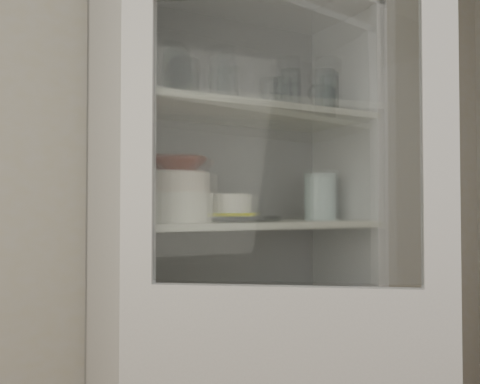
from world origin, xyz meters
TOP-DOWN VIEW (x-y plane):
  - wall_back at (0.00, 1.50)m, footprint 3.60×0.02m
  - pantry_cabinet at (0.20, 1.34)m, footprint 1.00×0.45m
  - cupboard_door at (0.06, 0.78)m, footprint 0.75×0.57m
  - tumbler_0 at (-0.11, 1.15)m, footprint 0.09×0.09m
  - tumbler_1 at (0.09, 1.16)m, footprint 0.08×0.08m
  - tumbler_2 at (-0.09, 1.15)m, footprint 0.09×0.09m
  - tumbler_3 at (0.06, 1.15)m, footprint 0.08×0.08m
  - tumbler_4 at (0.48, 1.13)m, footprint 0.10×0.10m
  - tumbler_5 at (0.49, 1.12)m, footprint 0.08×0.08m
  - tumbler_6 at (0.51, 1.15)m, footprint 0.09×0.09m
  - tumbler_7 at (-0.21, 1.27)m, footprint 0.08×0.08m
  - tumbler_8 at (-0.04, 1.27)m, footprint 0.08×0.08m
  - tumbler_9 at (-0.02, 1.24)m, footprint 0.09×0.09m
  - tumbler_10 at (0.34, 1.30)m, footprint 0.07×0.07m
  - tumbler_11 at (0.39, 1.28)m, footprint 0.08×0.08m
  - goblet_0 at (0.04, 1.36)m, footprint 0.07×0.07m
  - goblet_1 at (0.15, 1.35)m, footprint 0.08×0.08m
  - goblet_2 at (0.43, 1.37)m, footprint 0.08×0.08m
  - goblet_3 at (0.61, 1.36)m, footprint 0.08×0.08m
  - plate_stack_front at (-0.06, 1.23)m, footprint 0.24×0.24m
  - plate_stack_back at (-0.11, 1.41)m, footprint 0.21×0.21m
  - cream_bowl at (-0.06, 1.23)m, footprint 0.27×0.27m
  - terracotta_bowl at (-0.06, 1.23)m, footprint 0.26×0.26m
  - glass_platter at (0.16, 1.26)m, footprint 0.43×0.43m
  - yellow_trivet at (0.16, 1.26)m, footprint 0.20×0.20m
  - white_ramekin at (0.16, 1.26)m, footprint 0.19×0.19m
  - grey_bowl_stack at (0.54, 1.25)m, footprint 0.12×0.12m
  - mug_blue at (0.60, 1.21)m, footprint 0.15×0.15m
  - mug_teal at (0.39, 1.32)m, footprint 0.11×0.11m
  - mug_white at (0.52, 1.14)m, footprint 0.12×0.12m
  - teal_jar at (0.37, 1.32)m, footprint 0.09×0.09m
  - measuring_cups at (-0.14, 1.17)m, footprint 0.11×0.11m
  - white_canister at (-0.01, 1.32)m, footprint 0.13×0.13m
  - tumbler_12 at (-0.07, 1.23)m, footprint 0.06×0.06m
  - tumbler_13 at (0.35, 1.17)m, footprint 0.07×0.07m

SIDE VIEW (x-z plane):
  - cupboard_door at x=0.06m, z-range -0.13..1.87m
  - measuring_cups at x=-0.14m, z-range 0.86..0.90m
  - mug_blue at x=0.60m, z-range 0.86..0.95m
  - mug_white at x=0.52m, z-range 0.86..0.96m
  - mug_teal at x=0.39m, z-range 0.86..0.96m
  - teal_jar at x=0.37m, z-range 0.86..0.97m
  - white_canister at x=-0.01m, z-range 0.86..0.99m
  - pantry_cabinet at x=0.20m, z-range -0.11..1.99m
  - glass_platter at x=0.16m, z-range 1.26..1.28m
  - yellow_trivet at x=0.16m, z-range 1.28..1.29m
  - wall_back at x=0.00m, z-range 0.00..2.60m
  - plate_stack_front at x=-0.06m, z-range 1.26..1.36m
  - plate_stack_back at x=-0.11m, z-range 1.26..1.36m
  - white_ramekin at x=0.16m, z-range 1.29..1.36m
  - grey_bowl_stack at x=0.54m, z-range 1.26..1.44m
  - cream_bowl at x=-0.06m, z-range 1.36..1.43m
  - terracotta_bowl at x=-0.06m, z-range 1.43..1.48m
  - tumbler_12 at x=-0.07m, z-range 1.66..1.79m
  - tumbler_5 at x=0.49m, z-range 1.66..1.79m
  - tumbler_7 at x=-0.21m, z-range 1.66..1.80m
  - tumbler_10 at x=0.34m, z-range 1.66..1.80m
  - tumbler_11 at x=0.39m, z-range 1.66..1.81m
  - tumbler_3 at x=0.06m, z-range 1.66..1.81m
  - tumbler_13 at x=0.35m, z-range 1.66..1.81m
  - tumbler_2 at x=-0.09m, z-range 1.66..1.81m
  - tumbler_6 at x=0.51m, z-range 1.66..1.81m
  - tumbler_0 at x=-0.11m, z-range 1.66..1.81m
  - tumbler_4 at x=0.48m, z-range 1.66..1.81m
  - tumbler_9 at x=-0.02m, z-range 1.66..1.81m
  - tumbler_8 at x=-0.04m, z-range 1.66..1.82m
  - tumbler_1 at x=0.09m, z-range 1.66..1.82m
  - goblet_0 at x=0.04m, z-range 1.66..1.82m
  - goblet_1 at x=0.15m, z-range 1.66..1.83m
  - goblet_2 at x=0.43m, z-range 1.66..1.84m
  - goblet_3 at x=0.61m, z-range 1.66..1.84m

